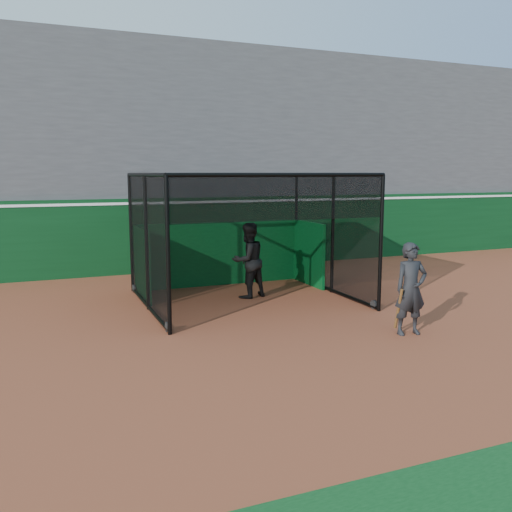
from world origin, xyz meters
name	(u,v)px	position (x,y,z in m)	size (l,w,h in m)	color
ground	(287,338)	(0.00, 0.00, 0.00)	(120.00, 120.00, 0.00)	brown
outfield_wall	(182,233)	(0.00, 8.50, 1.29)	(50.00, 0.50, 2.50)	#093616
grandstand	(156,144)	(0.00, 12.27, 4.48)	(50.00, 7.85, 8.95)	#4C4C4F
batting_cage	(246,239)	(0.42, 3.42, 1.64)	(5.27, 4.65, 3.30)	black
batter	(248,260)	(0.59, 3.70, 1.01)	(0.99, 0.77, 2.03)	black
on_deck_player	(411,289)	(2.47, -0.73, 0.96)	(0.76, 0.55, 1.93)	black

